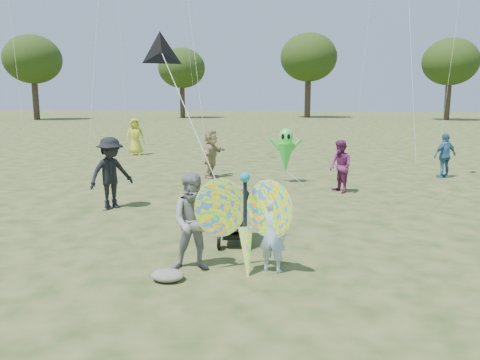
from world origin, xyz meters
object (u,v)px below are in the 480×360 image
object	(u,v)px
crowd_c	(445,156)
crowd_g	(135,137)
adult_man	(195,222)
crowd_d	(211,154)
child_girl	(272,235)
jogging_stroller	(235,211)
crowd_b	(111,173)
crowd_e	(340,166)
butterfly_kite	(245,222)
alien_kite	(286,153)

from	to	relation	value
crowd_c	crowd_g	distance (m)	13.47
adult_man	crowd_d	distance (m)	8.64
child_girl	jogging_stroller	size ratio (longest dim) A/B	1.10
crowd_d	crowd_g	world-z (taller)	crowd_g
adult_man	crowd_g	xyz separation A→B (m)	(-6.06, 14.28, 0.08)
child_girl	crowd_b	world-z (taller)	crowd_b
crowd_g	crowd_d	bearing A→B (deg)	-69.55
crowd_b	crowd_c	xyz separation A→B (m)	(9.48, 5.66, -0.12)
crowd_e	crowd_g	world-z (taller)	crowd_g
crowd_d	jogging_stroller	size ratio (longest dim) A/B	1.51
crowd_d	crowd_e	distance (m)	4.62
butterfly_kite	crowd_b	bearing A→B (deg)	134.32
crowd_d	crowd_e	bearing A→B (deg)	-104.71
adult_man	child_girl	bearing A→B (deg)	-5.97
butterfly_kite	alien_kite	distance (m)	7.89
crowd_b	butterfly_kite	world-z (taller)	crowd_b
crowd_d	crowd_g	xyz separation A→B (m)	(-4.71, 5.74, 0.04)
alien_kite	crowd_g	bearing A→B (deg)	138.50
adult_man	crowd_c	bearing A→B (deg)	46.27
child_girl	jogging_stroller	xyz separation A→B (m)	(-0.78, 1.37, 0.01)
child_girl	crowd_b	distance (m)	5.62
jogging_stroller	alien_kite	world-z (taller)	alien_kite
crowd_e	butterfly_kite	distance (m)	6.81
jogging_stroller	alien_kite	bearing A→B (deg)	77.51
adult_man	crowd_d	world-z (taller)	crowd_d
crowd_e	crowd_g	distance (m)	11.79
child_girl	crowd_g	size ratio (longest dim) A/B	0.69
crowd_c	butterfly_kite	size ratio (longest dim) A/B	0.85
crowd_c	jogging_stroller	world-z (taller)	crowd_c
crowd_b	crowd_c	size ratio (longest dim) A/B	1.16
crowd_b	crowd_d	world-z (taller)	crowd_b
crowd_e	crowd_c	bearing A→B (deg)	101.17
crowd_b	adult_man	bearing A→B (deg)	-104.40
crowd_g	jogging_stroller	size ratio (longest dim) A/B	1.58
adult_man	crowd_g	bearing A→B (deg)	103.82
crowd_c	crowd_e	distance (m)	4.79
crowd_e	butterfly_kite	size ratio (longest dim) A/B	0.84
crowd_c	crowd_d	xyz separation A→B (m)	(-7.88, -0.95, 0.06)
adult_man	butterfly_kite	size ratio (longest dim) A/B	0.87
crowd_e	crowd_b	bearing A→B (deg)	-92.65
adult_man	jogging_stroller	size ratio (longest dim) A/B	1.44
crowd_d	alien_kite	bearing A→B (deg)	-93.46
crowd_d	crowd_e	size ratio (longest dim) A/B	1.09
crowd_g	alien_kite	size ratio (longest dim) A/B	0.99
butterfly_kite	crowd_d	bearing A→B (deg)	104.11
crowd_e	alien_kite	world-z (taller)	alien_kite
adult_man	alien_kite	distance (m)	7.95
crowd_c	child_girl	bearing A→B (deg)	31.78
crowd_b	alien_kite	distance (m)	5.78
crowd_b	crowd_d	bearing A→B (deg)	19.18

